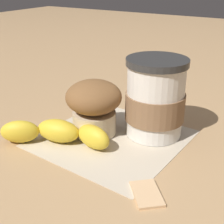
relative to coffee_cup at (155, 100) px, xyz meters
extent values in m
plane|color=tan|center=(0.05, -0.05, -0.06)|extent=(3.00, 3.00, 0.00)
cube|color=beige|center=(0.05, -0.05, -0.06)|extent=(0.23, 0.23, 0.00)
cylinder|color=silver|center=(0.00, 0.00, 0.00)|extent=(0.09, 0.09, 0.12)
cylinder|color=#2D2D2D|center=(0.00, 0.00, 0.06)|extent=(0.10, 0.10, 0.01)
cylinder|color=#846042|center=(0.00, 0.00, -0.01)|extent=(0.09, 0.09, 0.04)
cylinder|color=beige|center=(0.05, -0.08, -0.04)|extent=(0.07, 0.07, 0.04)
ellipsoid|color=brown|center=(0.05, -0.08, 0.00)|extent=(0.09, 0.09, 0.05)
ellipsoid|color=gold|center=(0.09, -0.06, -0.04)|extent=(0.04, 0.06, 0.04)
ellipsoid|color=gold|center=(0.10, -0.11, -0.04)|extent=(0.05, 0.08, 0.04)
ellipsoid|color=gold|center=(0.14, -0.16, -0.04)|extent=(0.06, 0.06, 0.04)
cube|color=#E0B27F|center=(0.15, 0.06, -0.06)|extent=(0.06, 0.06, 0.01)
cube|color=#9E7547|center=(-0.04, -0.18, -0.06)|extent=(0.07, 0.09, 0.00)
camera|label=1|loc=(0.42, 0.18, 0.18)|focal=50.00mm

